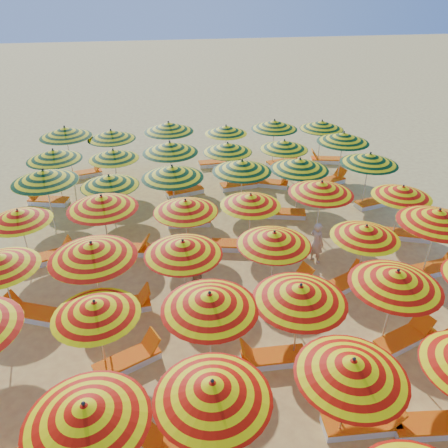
{
  "coord_description": "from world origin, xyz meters",
  "views": [
    {
      "loc": [
        -2.06,
        -11.96,
        8.9
      ],
      "look_at": [
        0.0,
        0.5,
        1.6
      ],
      "focal_mm": 35.0,
      "sensor_mm": 36.0,
      "label": 1
    }
  ],
  "objects": [
    {
      "name": "ground",
      "position": [
        0.0,
        0.0,
        0.0
      ],
      "size": [
        120.0,
        120.0,
        0.0
      ],
      "primitive_type": "plane",
      "color": "#F0D16B",
      "rests_on": "ground"
    },
    {
      "name": "umbrella_7",
      "position": [
        -3.66,
        -6.64,
        2.15
      ],
      "size": [
        2.86,
        2.86,
        2.45
      ],
      "color": "silver",
      "rests_on": "ground"
    },
    {
      "name": "umbrella_8",
      "position": [
        -1.38,
        -6.51,
        2.14
      ],
      "size": [
        2.47,
        2.47,
        2.43
      ],
      "color": "silver",
      "rests_on": "ground"
    },
    {
      "name": "umbrella_9",
      "position": [
        1.42,
        -6.44,
        2.13
      ],
      "size": [
        2.65,
        2.65,
        2.42
      ],
      "color": "silver",
      "rests_on": "ground"
    },
    {
      "name": "umbrella_13",
      "position": [
        -3.78,
        -3.62,
        1.98
      ],
      "size": [
        2.64,
        2.64,
        2.25
      ],
      "color": "silver",
      "rests_on": "ground"
    },
    {
      "name": "umbrella_14",
      "position": [
        -1.09,
        -4.05,
        2.2
      ],
      "size": [
        2.98,
        2.98,
        2.5
      ],
      "color": "silver",
      "rests_on": "ground"
    },
    {
      "name": "umbrella_15",
      "position": [
        1.11,
        -4.1,
        2.18
      ],
      "size": [
        2.84,
        2.84,
        2.48
      ],
      "color": "silver",
      "rests_on": "ground"
    },
    {
      "name": "umbrella_16",
      "position": [
        3.68,
        -3.96,
        2.2
      ],
      "size": [
        2.83,
        2.83,
        2.5
      ],
      "color": "silver",
      "rests_on": "ground"
    },
    {
      "name": "umbrella_19",
      "position": [
        -4.0,
        -1.52,
        2.29
      ],
      "size": [
        3.11,
        3.11,
        2.6
      ],
      "color": "silver",
      "rests_on": "ground"
    },
    {
      "name": "umbrella_20",
      "position": [
        -1.52,
        -1.52,
        2.12
      ],
      "size": [
        2.65,
        2.65,
        2.4
      ],
      "color": "silver",
      "rests_on": "ground"
    },
    {
      "name": "umbrella_21",
      "position": [
        1.19,
        -1.41,
        2.08
      ],
      "size": [
        2.62,
        2.62,
        2.37
      ],
      "color": "silver",
      "rests_on": "ground"
    },
    {
      "name": "umbrella_22",
      "position": [
        4.11,
        -1.34,
        1.99
      ],
      "size": [
        2.37,
        2.37,
        2.26
      ],
      "color": "silver",
      "rests_on": "ground"
    },
    {
      "name": "umbrella_23",
      "position": [
        6.48,
        -1.32,
        2.29
      ],
      "size": [
        2.61,
        2.61,
        2.6
      ],
      "color": "silver",
      "rests_on": "ground"
    },
    {
      "name": "umbrella_24",
      "position": [
        -6.68,
        1.5,
        1.97
      ],
      "size": [
        2.76,
        2.76,
        2.24
      ],
      "color": "silver",
      "rests_on": "ground"
    },
    {
      "name": "umbrella_25",
      "position": [
        -3.97,
        1.52,
        2.23
      ],
      "size": [
        2.4,
        2.4,
        2.53
      ],
      "color": "silver",
      "rests_on": "ground"
    },
    {
      "name": "umbrella_26",
      "position": [
        -1.22,
        1.11,
        2.07
      ],
      "size": [
        2.84,
        2.84,
        2.35
      ],
      "color": "silver",
      "rests_on": "ground"
    },
    {
      "name": "umbrella_27",
      "position": [
        1.08,
        1.32,
        2.01
      ],
      "size": [
        2.21,
        2.21,
        2.28
      ],
      "color": "silver",
      "rests_on": "ground"
    },
    {
      "name": "umbrella_28",
      "position": [
        3.71,
        1.48,
        2.2
      ],
      "size": [
        2.76,
        2.76,
        2.5
      ],
      "color": "silver",
      "rests_on": "ground"
    },
    {
      "name": "umbrella_29",
      "position": [
        6.67,
        1.08,
        2.01
      ],
      "size": [
        2.56,
        2.56,
        2.28
      ],
      "color": "silver",
      "rests_on": "ground"
    },
    {
      "name": "umbrella_30",
      "position": [
        -6.25,
        3.93,
        2.3
      ],
      "size": [
        2.63,
        2.63,
        2.62
      ],
      "color": "silver",
      "rests_on": "ground"
    },
    {
      "name": "umbrella_31",
      "position": [
        -3.88,
        3.63,
        2.07
      ],
      "size": [
        2.31,
        2.31,
        2.35
      ],
      "color": "silver",
      "rests_on": "ground"
    },
    {
      "name": "umbrella_32",
      "position": [
        -1.49,
        3.66,
        2.25
      ],
      "size": [
        2.9,
        2.9,
        2.56
      ],
      "color": "silver",
      "rests_on": "ground"
    },
    {
      "name": "umbrella_33",
      "position": [
        1.28,
        3.87,
        2.22
      ],
      "size": [
        2.96,
        2.96,
        2.53
      ],
      "color": "silver",
      "rests_on": "ground"
    },
    {
      "name": "umbrella_34",
      "position": [
        3.62,
        3.7,
        2.21
      ],
      "size": [
        2.96,
        2.96,
        2.51
      ],
      "color": "silver",
      "rests_on": "ground"
    },
    {
      "name": "umbrella_35",
      "position": [
        6.66,
        3.79,
        2.22
      ],
      "size": [
        2.39,
        2.39,
        2.52
      ],
      "color": "silver",
      "rests_on": "ground"
    },
    {
      "name": "umbrella_36",
      "position": [
        -6.35,
        6.53,
        2.17
      ],
      "size": [
        2.57,
        2.57,
        2.47
      ],
      "color": "silver",
      "rests_on": "ground"
    },
    {
      "name": "umbrella_37",
      "position": [
        -3.88,
        6.53,
        2.04
      ],
      "size": [
        2.23,
        2.23,
        2.31
      ],
      "color": "silver",
      "rests_on": "ground"
    },
    {
      "name": "umbrella_38",
      "position": [
        -1.43,
        6.29,
        2.29
      ],
      "size": [
        2.87,
        2.87,
        2.6
      ],
      "color": "silver",
      "rests_on": "ground"
    },
    {
      "name": "umbrella_39",
      "position": [
        1.15,
        6.45,
        2.08
      ],
      "size": [
        2.37,
        2.37,
        2.36
      ],
      "color": "silver",
      "rests_on": "ground"
    },
    {
      "name": "umbrella_40",
      "position": [
        3.77,
        6.4,
        2.06
      ],
      "size": [
        2.48,
        2.48,
        2.35
      ],
      "color": "silver",
      "rests_on": "ground"
    },
    {
      "name": "umbrella_41",
      "position": [
        6.6,
        6.4,
        2.26
      ],
      "size": [
        2.97,
        2.97,
        2.57
      ],
      "color": "silver",
      "rests_on": "ground"
    },
    {
      "name": "umbrella_42",
      "position": [
        -6.24,
        9.18,
        2.31
      ],
      "size": [
        3.2,
        3.2,
        2.63
      ],
      "color": "silver",
      "rests_on": "ground"
    },
    {
      "name": "umbrella_43",
      "position": [
        -4.1,
        8.92,
        2.14
      ],
      "size": [
        2.85,
        2.85,
        2.44
      ],
      "color": "silver",
      "rests_on": "ground"
    },
    {
      "name": "umbrella_44",
      "position": [
        -1.34,
        9.18,
        2.31
      ],
      "size": [
        2.63,
        2.63,
        2.62
      ],
      "color": "silver",
      "rests_on": "ground"
    },
    {
      "name": "umbrella_45",
      "position": [
        1.54,
        9.21,
        2.01
      ],
      "size": [
        2.84,
        2.84,
        2.28
      ],
      "color": "silver",
      "rests_on": "ground"
    },
    {
      "name": "umbrella_46",
      "position": [
        4.0,
        9.0,
        2.21
      ],
      "size": [
        2.54,
        2.54,
        2.51
      ],
      "color": "silver",
      "rests_on": "ground"
    },
    {
      "name": "umbrella_47",
      "position": [
        6.48,
        8.85,
        2.11
      ],
      "size": [
        2.44,
        2.44,
        2.4
      ],
      "color": "silver",
      "rests_on": "ground"
    },
    {
      "name": "lounger_7",
      "position": [
        2.02,
        -6.34,
        0.15
      ],
      "size": [
        1.77,
        0.69,
        0.69
      ],
      "rotation": [
        0.0,
        0.0,
        -0.06
      ],
      "color": "white",
      "rests_on": "ground"
    },
    {
      "name": "lounger_8",
      "position": [
        3.54,
        -6.64,
        0.15
      ],
      "size": [
        1.78,
        0.76,
        0.69
      ],
      "rotation": [
        0.0,
        0.0,
        -0.11
      ],
      "color": "white",
      "rests_on": "ground"
    },
    {
      "name": "lounger_10",
      "position": [
        -3.19,
        -3.61,
        0.15
      ],
      "size": [
        1.82,
        1.25,
        0.69
      ],
      "rotation": [
        0.0,
        0.0,
        0.43
      ],
      "color": "white",
      "rests_on": "ground"
    },
    {
      "name": "lounger_11",
      "position": [
        0.51,
        -4.14,
        0.15
      ],
      "size": [
        1.75,
        0.63,
        0.69
      ],
      "rotation": [
        0.0,
        0.0,
        3.12
      ],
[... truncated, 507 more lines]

